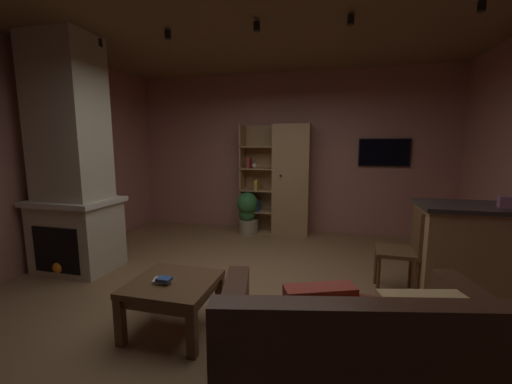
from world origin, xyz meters
name	(u,v)px	position (x,y,z in m)	size (l,w,h in m)	color
floor	(247,296)	(0.00, 0.00, -0.01)	(5.66, 5.40, 0.02)	olive
wall_back	(287,153)	(0.00, 2.73, 1.42)	(5.78, 0.06, 2.85)	#AD7060
wall_left	(19,158)	(-2.86, 0.00, 1.42)	(0.06, 5.40, 2.85)	#AD7060
ceiling	(245,5)	(0.00, 0.00, 2.86)	(5.66, 5.40, 0.02)	brown
window_pane_back	(264,169)	(-0.41, 2.70, 1.14)	(0.59, 0.01, 0.80)	white
stone_fireplace	(72,169)	(-2.28, 0.18, 1.29)	(0.99, 0.76, 2.85)	#BCAD8E
bookshelf_cabinet	(287,181)	(0.04, 2.46, 0.96)	(1.21, 0.41, 1.93)	#A87F51
kitchen_bar_counter	(493,256)	(2.38, 0.40, 0.51)	(1.39, 0.64, 1.00)	#A87F51
tissue_box	(506,202)	(2.40, 0.30, 1.06)	(0.12, 0.12, 0.11)	#995972
leather_couch	(358,358)	(1.03, -1.19, 0.30)	(1.82, 1.26, 0.84)	#4C2D1E
coffee_table	(173,290)	(-0.44, -0.75, 0.36)	(0.70, 0.67, 0.44)	brown
table_book_0	(162,280)	(-0.51, -0.79, 0.46)	(0.13, 0.11, 0.03)	beige
table_book_1	(164,279)	(-0.48, -0.82, 0.48)	(0.12, 0.08, 0.03)	#2D4C8C
dining_chair	(405,246)	(1.60, 0.45, 0.53)	(0.44, 0.44, 0.92)	brown
potted_floor_plant	(247,212)	(-0.62, 2.26, 0.40)	(0.38, 0.39, 0.75)	#9E896B
wall_mounted_tv	(384,152)	(1.65, 2.67, 1.45)	(0.82, 0.06, 0.46)	black
track_light_spot_0	(99,43)	(-1.91, 0.36, 2.78)	(0.07, 0.07, 0.09)	black
track_light_spot_1	(168,35)	(-0.98, 0.31, 2.78)	(0.07, 0.07, 0.09)	black
track_light_spot_2	(257,27)	(0.03, 0.32, 2.78)	(0.07, 0.07, 0.09)	black
track_light_spot_3	(351,20)	(0.96, 0.37, 2.78)	(0.07, 0.07, 0.09)	black
track_light_spot_4	(482,6)	(2.05, 0.33, 2.78)	(0.07, 0.07, 0.09)	black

